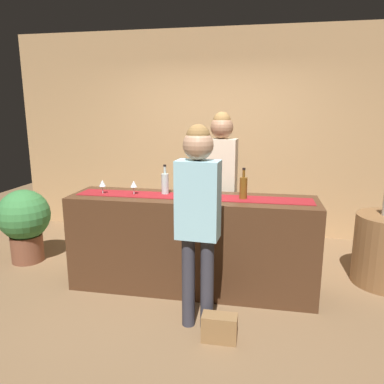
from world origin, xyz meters
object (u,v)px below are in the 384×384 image
at_px(wine_glass_mid_counter, 134,184).
at_px(handbag, 219,328).
at_px(wine_glass_near_customer, 102,184).
at_px(bartender, 221,173).
at_px(customer_sipping, 198,207).
at_px(potted_plant_tall, 25,221).
at_px(wine_bottle_amber, 243,187).
at_px(wine_bottle_clear, 165,183).

height_order(wine_glass_mid_counter, handbag, wine_glass_mid_counter).
xyz_separation_m(wine_glass_near_customer, bartender, (1.14, 0.61, 0.05)).
bearing_deg(customer_sipping, potted_plant_tall, 160.66).
distance_m(wine_bottle_amber, wine_glass_mid_counter, 1.09).
xyz_separation_m(wine_bottle_amber, wine_glass_near_customer, (-1.42, -0.04, -0.01)).
height_order(wine_glass_mid_counter, potted_plant_tall, wine_glass_mid_counter).
xyz_separation_m(wine_bottle_amber, handbag, (-0.11, -0.86, -0.97)).
xyz_separation_m(bartender, potted_plant_tall, (-2.31, -0.28, -0.60)).
bearing_deg(wine_bottle_amber, handbag, -97.63).
bearing_deg(wine_glass_mid_counter, wine_bottle_amber, 0.88).
relative_size(wine_glass_near_customer, bartender, 0.08).
distance_m(wine_bottle_amber, customer_sipping, 0.76).
height_order(wine_glass_mid_counter, bartender, bartender).
bearing_deg(wine_glass_mid_counter, customer_sipping, -40.95).
distance_m(wine_bottle_amber, bartender, 0.64).
relative_size(customer_sipping, handbag, 6.06).
height_order(wine_bottle_clear, wine_glass_near_customer, wine_bottle_clear).
bearing_deg(bartender, wine_bottle_amber, 120.89).
height_order(potted_plant_tall, handbag, potted_plant_tall).
xyz_separation_m(wine_bottle_clear, wine_glass_mid_counter, (-0.30, -0.08, -0.01)).
bearing_deg(customer_sipping, wine_glass_near_customer, 153.58).
relative_size(wine_bottle_clear, wine_glass_mid_counter, 2.10).
distance_m(potted_plant_tall, handbag, 2.76).
bearing_deg(bartender, handbag, 101.55).
xyz_separation_m(wine_bottle_clear, wine_bottle_amber, (0.79, -0.06, 0.00)).
bearing_deg(bartender, wine_glass_mid_counter, 40.99).
xyz_separation_m(wine_bottle_amber, wine_glass_mid_counter, (-1.09, -0.02, -0.01)).
relative_size(wine_bottle_clear, bartender, 0.17).
distance_m(wine_glass_mid_counter, handbag, 1.61).
relative_size(wine_bottle_amber, potted_plant_tall, 0.34).
relative_size(wine_bottle_amber, customer_sipping, 0.18).
bearing_deg(customer_sipping, wine_bottle_clear, 126.04).
bearing_deg(handbag, wine_glass_mid_counter, 139.33).
bearing_deg(wine_glass_mid_counter, potted_plant_tall, 168.17).
relative_size(wine_glass_near_customer, wine_glass_mid_counter, 1.00).
bearing_deg(wine_glass_near_customer, customer_sipping, -30.50).
distance_m(wine_bottle_amber, potted_plant_tall, 2.67).
relative_size(wine_bottle_amber, handbag, 1.08).
bearing_deg(wine_glass_mid_counter, wine_bottle_clear, 14.65).
xyz_separation_m(bartender, customer_sipping, (-0.04, -1.26, -0.07)).
xyz_separation_m(wine_glass_near_customer, potted_plant_tall, (-1.17, 0.34, -0.56)).
distance_m(wine_bottle_clear, customer_sipping, 0.88).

